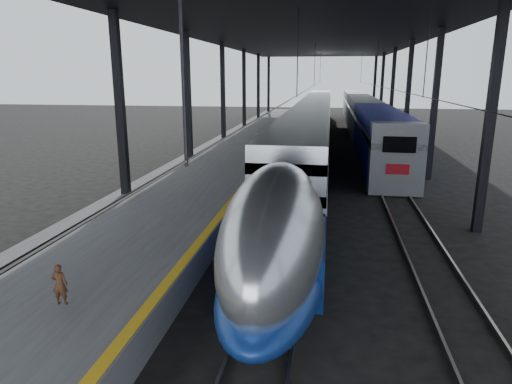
# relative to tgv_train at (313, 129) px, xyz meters

# --- Properties ---
(ground) EXTENTS (160.00, 160.00, 0.00)m
(ground) POSITION_rel_tgv_train_xyz_m (-2.00, -25.08, -1.90)
(ground) COLOR black
(ground) RESTS_ON ground
(platform) EXTENTS (6.00, 80.00, 1.00)m
(platform) POSITION_rel_tgv_train_xyz_m (-5.50, -5.08, -1.40)
(platform) COLOR #4C4C4F
(platform) RESTS_ON ground
(yellow_strip) EXTENTS (0.30, 80.00, 0.01)m
(yellow_strip) POSITION_rel_tgv_train_xyz_m (-2.70, -5.08, -0.90)
(yellow_strip) COLOR gold
(yellow_strip) RESTS_ON platform
(rails) EXTENTS (6.52, 80.00, 0.16)m
(rails) POSITION_rel_tgv_train_xyz_m (2.50, -5.08, -1.82)
(rails) COLOR slate
(rails) RESTS_ON ground
(canopy) EXTENTS (18.00, 75.00, 9.47)m
(canopy) POSITION_rel_tgv_train_xyz_m (-0.10, -5.08, 7.21)
(canopy) COLOR black
(canopy) RESTS_ON ground
(tgv_train) EXTENTS (2.84, 65.20, 4.07)m
(tgv_train) POSITION_rel_tgv_train_xyz_m (0.00, 0.00, 0.00)
(tgv_train) COLOR silver
(tgv_train) RESTS_ON ground
(second_train) EXTENTS (2.84, 56.05, 3.91)m
(second_train) POSITION_rel_tgv_train_xyz_m (5.00, 12.27, 0.08)
(second_train) COLOR navy
(second_train) RESTS_ON ground
(child) EXTENTS (0.41, 0.30, 1.02)m
(child) POSITION_rel_tgv_train_xyz_m (-4.80, -30.26, -0.39)
(child) COLOR #462817
(child) RESTS_ON platform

